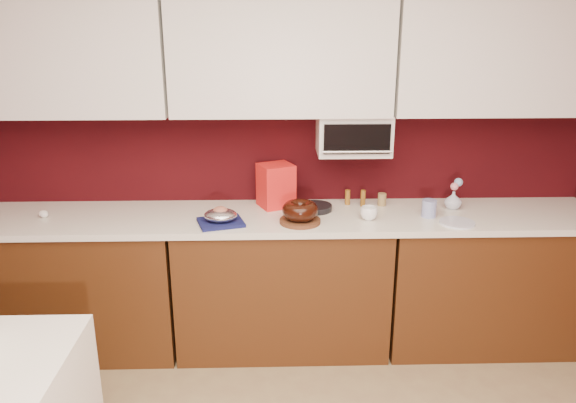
% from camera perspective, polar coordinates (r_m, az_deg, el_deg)
% --- Properties ---
extents(wall_back, '(4.00, 0.02, 2.50)m').
position_cam_1_polar(wall_back, '(3.68, -0.71, 5.39)').
color(wall_back, '#35070A').
rests_on(wall_back, floor).
extents(base_cabinet_left, '(1.31, 0.58, 0.86)m').
position_cam_1_polar(base_cabinet_left, '(3.88, -20.88, -8.02)').
color(base_cabinet_left, '#49260E').
rests_on(base_cabinet_left, floor).
extents(base_cabinet_center, '(1.31, 0.58, 0.86)m').
position_cam_1_polar(base_cabinet_center, '(3.66, -0.58, -8.32)').
color(base_cabinet_center, '#49260E').
rests_on(base_cabinet_center, floor).
extents(base_cabinet_right, '(1.31, 0.58, 0.86)m').
position_cam_1_polar(base_cabinet_right, '(3.92, 19.49, -7.60)').
color(base_cabinet_right, '#49260E').
rests_on(base_cabinet_right, floor).
extents(countertop, '(4.00, 0.62, 0.04)m').
position_cam_1_polar(countertop, '(3.49, -0.61, -1.68)').
color(countertop, silver).
rests_on(countertop, base_cabinet_center).
extents(upper_cabinet_left, '(1.31, 0.33, 0.70)m').
position_cam_1_polar(upper_cabinet_left, '(3.66, -22.68, 13.47)').
color(upper_cabinet_left, white).
rests_on(upper_cabinet_left, wall_back).
extents(upper_cabinet_center, '(1.31, 0.33, 0.70)m').
position_cam_1_polar(upper_cabinet_center, '(3.43, -0.71, 14.59)').
color(upper_cabinet_center, white).
rests_on(upper_cabinet_center, wall_back).
extents(upper_cabinet_right, '(1.31, 0.33, 0.70)m').
position_cam_1_polar(upper_cabinet_right, '(3.70, 21.05, 13.69)').
color(upper_cabinet_right, white).
rests_on(upper_cabinet_right, wall_back).
extents(toaster_oven, '(0.45, 0.30, 0.25)m').
position_cam_1_polar(toaster_oven, '(3.55, 6.65, 6.85)').
color(toaster_oven, white).
rests_on(toaster_oven, upper_cabinet_center).
extents(toaster_oven_door, '(0.40, 0.02, 0.18)m').
position_cam_1_polar(toaster_oven_door, '(3.39, 7.03, 6.32)').
color(toaster_oven_door, black).
rests_on(toaster_oven_door, toaster_oven).
extents(toaster_oven_handle, '(0.42, 0.02, 0.02)m').
position_cam_1_polar(toaster_oven_handle, '(3.40, 7.02, 5.03)').
color(toaster_oven_handle, silver).
rests_on(toaster_oven_handle, toaster_oven).
extents(cake_base, '(0.30, 0.30, 0.02)m').
position_cam_1_polar(cake_base, '(3.34, 1.23, -2.00)').
color(cake_base, '#59301A').
rests_on(cake_base, countertop).
extents(bundt_cake, '(0.28, 0.28, 0.09)m').
position_cam_1_polar(bundt_cake, '(3.32, 1.24, -0.89)').
color(bundt_cake, black).
rests_on(bundt_cake, cake_base).
extents(navy_towel, '(0.31, 0.28, 0.02)m').
position_cam_1_polar(navy_towel, '(3.35, -6.84, -2.11)').
color(navy_towel, '#14174B').
rests_on(navy_towel, countertop).
extents(foil_ham_nest, '(0.24, 0.22, 0.07)m').
position_cam_1_polar(foil_ham_nest, '(3.34, -6.87, -1.38)').
color(foil_ham_nest, white).
rests_on(foil_ham_nest, navy_towel).
extents(roasted_ham, '(0.11, 0.10, 0.06)m').
position_cam_1_polar(roasted_ham, '(3.33, -6.89, -0.98)').
color(roasted_ham, '#B26751').
rests_on(roasted_ham, foil_ham_nest).
extents(pandoro_box, '(0.26, 0.25, 0.28)m').
position_cam_1_polar(pandoro_box, '(3.61, -1.24, 1.64)').
color(pandoro_box, red).
rests_on(pandoro_box, countertop).
extents(dark_pan, '(0.23, 0.23, 0.04)m').
position_cam_1_polar(dark_pan, '(3.56, 2.80, -0.62)').
color(dark_pan, black).
rests_on(dark_pan, countertop).
extents(coffee_mug, '(0.10, 0.10, 0.10)m').
position_cam_1_polar(coffee_mug, '(3.42, 8.22, -1.07)').
color(coffee_mug, white).
rests_on(coffee_mug, countertop).
extents(blue_jar, '(0.11, 0.11, 0.11)m').
position_cam_1_polar(blue_jar, '(3.54, 14.13, -0.68)').
color(blue_jar, navy).
rests_on(blue_jar, countertop).
extents(flower_vase, '(0.09, 0.09, 0.13)m').
position_cam_1_polar(flower_vase, '(3.73, 16.44, 0.25)').
color(flower_vase, silver).
rests_on(flower_vase, countertop).
extents(flower_pink, '(0.05, 0.05, 0.05)m').
position_cam_1_polar(flower_pink, '(3.70, 16.55, 1.47)').
color(flower_pink, pink).
rests_on(flower_pink, flower_vase).
extents(flower_blue, '(0.05, 0.05, 0.05)m').
position_cam_1_polar(flower_blue, '(3.73, 16.93, 1.89)').
color(flower_blue, '#82A9D1').
rests_on(flower_blue, flower_vase).
extents(china_plate, '(0.24, 0.24, 0.01)m').
position_cam_1_polar(china_plate, '(3.48, 16.80, -2.06)').
color(china_plate, silver).
rests_on(china_plate, countertop).
extents(amber_bottle, '(0.04, 0.04, 0.10)m').
position_cam_1_polar(amber_bottle, '(3.68, 6.07, 0.43)').
color(amber_bottle, brown).
rests_on(amber_bottle, countertop).
extents(paper_cup, '(0.06, 0.06, 0.08)m').
position_cam_1_polar(paper_cup, '(3.70, 9.52, 0.21)').
color(paper_cup, olive).
rests_on(paper_cup, countertop).
extents(egg_left, '(0.06, 0.05, 0.04)m').
position_cam_1_polar(egg_left, '(3.74, -23.55, -1.22)').
color(egg_left, silver).
rests_on(egg_left, countertop).
extents(egg_right, '(0.07, 0.06, 0.04)m').
position_cam_1_polar(egg_right, '(3.75, -23.59, -1.15)').
color(egg_right, white).
rests_on(egg_right, countertop).
extents(amber_bottle_tall, '(0.04, 0.04, 0.11)m').
position_cam_1_polar(amber_bottle_tall, '(3.66, 7.62, 0.34)').
color(amber_bottle_tall, brown).
rests_on(amber_bottle_tall, countertop).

